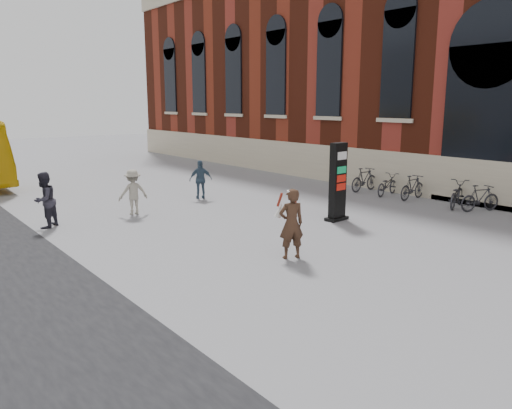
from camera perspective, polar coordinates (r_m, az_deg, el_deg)
ground at (r=13.58m, az=4.44°, el=-5.16°), size 100.00×100.00×0.00m
station at (r=29.16m, az=20.26°, el=19.14°), size 12.15×44.50×19.15m
info_pylon at (r=16.88m, az=9.32°, el=2.56°), size 0.87×0.50×2.61m
woman at (r=12.63m, az=4.04°, el=-2.10°), size 0.83×0.79×1.80m
pedestrian_a at (r=17.07m, az=-23.03°, el=0.46°), size 1.09×1.07×1.78m
pedestrian_b at (r=18.16m, az=-13.88°, el=1.39°), size 1.11×0.73×1.60m
pedestrian_c at (r=20.69m, az=-6.33°, el=2.85°), size 1.01×0.72×1.59m
bike_3 at (r=19.90m, az=24.24°, el=0.67°), size 1.70×1.03×0.99m
bike_4 at (r=20.34m, az=21.94°, el=1.10°), size 2.03×1.27×1.01m
bike_5 at (r=21.35m, az=17.45°, el=1.88°), size 1.72×0.58×1.02m
bike_6 at (r=22.09m, az=14.74°, el=2.21°), size 1.84×0.99×0.92m
bike_7 at (r=22.84m, az=12.27°, el=2.82°), size 1.80×0.59×1.07m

